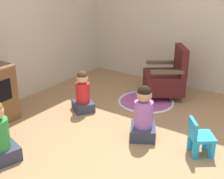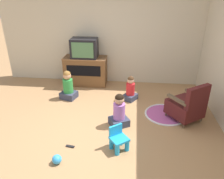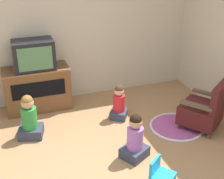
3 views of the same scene
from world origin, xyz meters
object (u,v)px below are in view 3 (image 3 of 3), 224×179
Objects in this scene: tv_cabinet at (37,88)px; child_watching_left at (119,104)px; child_watching_right at (135,139)px; child_watching_center at (29,119)px; black_armchair at (203,110)px; television at (34,55)px; yellow_kid_chair at (161,177)px.

child_watching_left is at bearing -32.85° from tv_cabinet.
child_watching_left is at bearing 51.11° from child_watching_right.
child_watching_center is at bearing -105.56° from tv_cabinet.
black_armchair reaches higher than child_watching_center.
television is 1.00× the size of child_watching_right.
tv_cabinet is 1.68× the size of child_watching_right.
child_watching_left is 0.89× the size of child_watching_right.
television is at bearing 75.63° from yellow_kid_chair.
yellow_kid_chair is at bearing 2.99° from black_armchair.
black_armchair reaches higher than tv_cabinet.
television reaches higher than black_armchair.
yellow_kid_chair is at bearing -115.60° from child_watching_right.
child_watching_center is at bearing 125.36° from child_watching_left.
tv_cabinet is 1.90× the size of child_watching_left.
tv_cabinet is at bearing 90.00° from television.
child_watching_center is (-0.25, -0.86, -0.72)m from television.
child_watching_right is at bearing -22.16° from child_watching_center.
yellow_kid_chair is at bearing -66.78° from television.
tv_cabinet is at bearing 89.49° from child_watching_left.
black_armchair is 1.17× the size of child_watching_center.
child_watching_right is (1.06, -1.88, -0.73)m from television.
tv_cabinet is 2.18m from child_watching_right.
tv_cabinet is 1.49m from child_watching_left.
black_armchair is at bearing -32.99° from television.
child_watching_center reaches higher than child_watching_left.
yellow_kid_chair is (1.11, -2.60, -0.22)m from tv_cabinet.
tv_cabinet reaches higher than child_watching_center.
child_watching_center is (-0.25, -0.88, -0.10)m from tv_cabinet.
child_watching_right is (-0.18, -1.10, 0.03)m from child_watching_left.
tv_cabinet is 2.83m from yellow_kid_chair.
yellow_kid_chair is 0.69× the size of child_watching_left.
child_watching_right is at bearing -60.60° from television.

